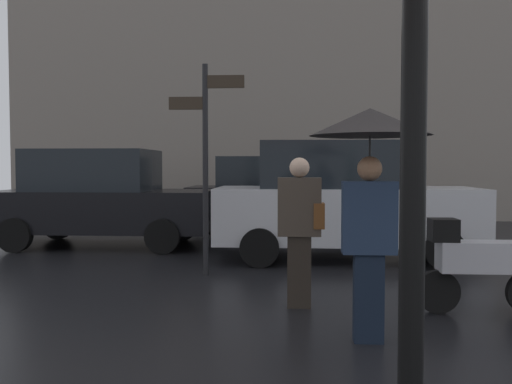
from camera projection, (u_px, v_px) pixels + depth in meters
name	position (u px, v px, depth m)	size (l,w,h in m)	color
pedestrian_with_umbrella	(370.00, 155.00, 4.81)	(1.07, 1.07, 2.07)	black
pedestrian_with_bag	(301.00, 223.00, 6.05)	(0.51, 0.24, 1.66)	#2A241E
parked_scooter	(479.00, 262.00, 5.79)	(1.40, 0.32, 1.23)	black
parked_car_left	(101.00, 198.00, 10.79)	(4.20, 2.04, 1.89)	black
parked_car_right	(342.00, 201.00, 9.19)	(4.32, 1.84, 1.98)	silver
parked_car_distant	(273.00, 194.00, 13.23)	(4.13, 1.93, 1.80)	black
street_signpost	(206.00, 148.00, 7.81)	(1.08, 0.08, 3.01)	black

